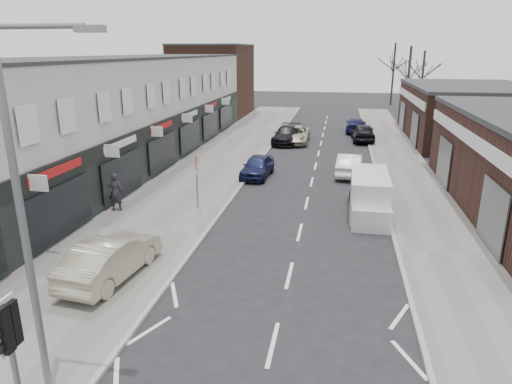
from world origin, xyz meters
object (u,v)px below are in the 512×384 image
at_px(parked_car_left_b, 287,135).
at_px(traffic_light, 8,338).
at_px(street_lamp, 27,205).
at_px(parked_car_right_b, 363,133).
at_px(pedestrian, 115,192).
at_px(parked_car_right_a, 349,165).
at_px(parked_car_left_c, 295,135).
at_px(warning_sign, 197,166).
at_px(white_van, 369,195).
at_px(parked_car_left_a, 257,166).
at_px(sedan_on_pavement, 111,258).
at_px(parked_car_right_c, 356,125).

bearing_deg(parked_car_left_b, traffic_light, -89.99).
bearing_deg(traffic_light, street_lamp, 95.88).
bearing_deg(parked_car_right_b, pedestrian, 56.70).
relative_size(street_lamp, parked_car_right_a, 1.94).
bearing_deg(parked_car_left_c, warning_sign, -99.86).
xyz_separation_m(traffic_light, parked_car_right_a, (6.60, 22.03, -1.73)).
xyz_separation_m(white_van, parked_car_left_a, (-6.42, 5.57, -0.24)).
distance_m(white_van, sedan_on_pavement, 12.28).
bearing_deg(parked_car_right_b, parked_car_right_c, -86.36).
xyz_separation_m(warning_sign, pedestrian, (-3.78, -1.08, -1.15)).
bearing_deg(parked_car_left_b, pedestrian, -105.29).
relative_size(white_van, parked_car_right_b, 1.10).
distance_m(warning_sign, sedan_on_pavement, 7.60).
bearing_deg(parked_car_right_c, warning_sign, 73.67).
relative_size(white_van, parked_car_left_b, 1.00).
relative_size(white_van, sedan_on_pavement, 1.14).
height_order(street_lamp, pedestrian, street_lamp).
bearing_deg(sedan_on_pavement, traffic_light, 109.36).
bearing_deg(parked_car_left_b, parked_car_right_a, -59.24).
distance_m(parked_car_left_c, parked_car_right_b, 5.95).
height_order(parked_car_left_b, parked_car_right_b, parked_car_right_b).
bearing_deg(parked_car_right_c, street_lamp, 80.84).
distance_m(pedestrian, parked_car_left_a, 9.45).
relative_size(street_lamp, warning_sign, 2.96).
bearing_deg(white_van, pedestrian, -169.08).
bearing_deg(parked_car_right_c, pedestrian, 67.02).
relative_size(sedan_on_pavement, parked_car_left_a, 1.11).
height_order(street_lamp, parked_car_right_c, street_lamp).
bearing_deg(parked_car_left_b, parked_car_right_b, 20.46).
xyz_separation_m(parked_car_left_a, parked_car_left_b, (0.55, 10.98, 0.05)).
distance_m(traffic_light, pedestrian, 13.78).
distance_m(traffic_light, parked_car_right_c, 38.94).
relative_size(traffic_light, parked_car_right_a, 0.75).
xyz_separation_m(parked_car_left_a, parked_car_left_c, (1.20, 11.28, 0.03)).
bearing_deg(parked_car_right_a, parked_car_left_b, -57.84).
distance_m(street_lamp, parked_car_left_a, 19.80).
bearing_deg(pedestrian, warning_sign, -179.20).
bearing_deg(warning_sign, parked_car_left_a, 75.01).
relative_size(sedan_on_pavement, parked_car_right_b, 0.97).
relative_size(sedan_on_pavement, parked_car_right_c, 0.94).
xyz_separation_m(pedestrian, parked_car_left_b, (6.09, 18.62, -0.33)).
bearing_deg(parked_car_right_b, sedan_on_pavement, 68.60).
relative_size(street_lamp, parked_car_right_c, 1.74).
bearing_deg(parked_car_left_a, white_van, -37.32).
xyz_separation_m(street_lamp, parked_car_right_c, (7.55, 36.97, -3.95)).
xyz_separation_m(warning_sign, parked_car_left_b, (2.31, 17.54, -1.48)).
bearing_deg(traffic_light, parked_car_right_c, 78.99).
relative_size(street_lamp, parked_car_left_b, 1.61).
bearing_deg(parked_car_left_a, parked_car_right_c, 73.58).
height_order(traffic_light, parked_car_left_c, traffic_light).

